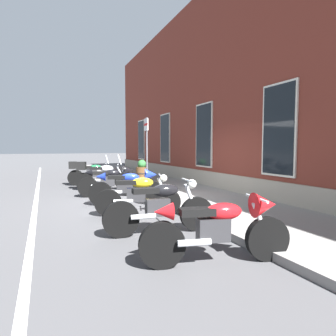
{
  "coord_description": "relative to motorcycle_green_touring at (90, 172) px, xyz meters",
  "views": [
    {
      "loc": [
        7.98,
        -2.96,
        1.63
      ],
      "look_at": [
        0.19,
        0.42,
        1.02
      ],
      "focal_mm": 30.83,
      "sensor_mm": 36.0,
      "label": 1
    }
  ],
  "objects": [
    {
      "name": "motorcycle_black_sport",
      "position": [
        3.21,
        0.21,
        0.01
      ],
      "size": [
        0.65,
        2.01,
        1.02
      ],
      "color": "black",
      "rests_on": "ground_plane"
    },
    {
      "name": "motorcycle_blue_sport",
      "position": [
        4.8,
        0.37,
        0.01
      ],
      "size": [
        0.84,
        2.07,
        1.03
      ],
      "color": "black",
      "rests_on": "ground_plane"
    },
    {
      "name": "barrel_planter",
      "position": [
        -0.11,
        2.37,
        -0.02
      ],
      "size": [
        0.59,
        0.59,
        0.91
      ],
      "color": "brown",
      "rests_on": "sidewalk"
    },
    {
      "name": "motorcycle_green_touring",
      "position": [
        0.0,
        0.0,
        0.0
      ],
      "size": [
        0.73,
        2.1,
        1.31
      ],
      "color": "black",
      "rests_on": "ground_plane"
    },
    {
      "name": "motorcycle_yellow_naked",
      "position": [
        6.12,
        0.23,
        -0.06
      ],
      "size": [
        0.81,
        2.0,
        0.98
      ],
      "color": "black",
      "rests_on": "ground_plane"
    },
    {
      "name": "motorcycle_black_naked",
      "position": [
        7.71,
        0.16,
        -0.05
      ],
      "size": [
        0.62,
        2.14,
        1.01
      ],
      "color": "black",
      "rests_on": "ground_plane"
    },
    {
      "name": "motorcycle_silver_touring",
      "position": [
        1.6,
        0.16,
        0.02
      ],
      "size": [
        0.92,
        2.07,
        1.37
      ],
      "color": "black",
      "rests_on": "ground_plane"
    },
    {
      "name": "lane_stripe",
      "position": [
        4.68,
        -2.09,
        -0.54
      ],
      "size": [
        33.67,
        0.12,
        0.01
      ],
      "primitive_type": "cube",
      "color": "silver",
      "rests_on": "ground_plane"
    },
    {
      "name": "brick_pub_facade",
      "position": [
        4.68,
        7.01,
        3.34
      ],
      "size": [
        27.67,
        6.03,
        7.78
      ],
      "color": "maroon",
      "rests_on": "ground_plane"
    },
    {
      "name": "parking_sign",
      "position": [
        2.75,
        1.61,
        1.24
      ],
      "size": [
        0.36,
        0.07,
        2.56
      ],
      "color": "#4C4C51",
      "rests_on": "sidewalk"
    },
    {
      "name": "ground_plane",
      "position": [
        4.68,
        1.11,
        -0.55
      ],
      "size": [
        140.0,
        140.0,
        0.0
      ],
      "primitive_type": "plane",
      "color": "#424244"
    },
    {
      "name": "sidewalk",
      "position": [
        4.68,
        2.58,
        -0.48
      ],
      "size": [
        33.67,
        2.93,
        0.14
      ],
      "primitive_type": "cube",
      "color": "slate",
      "rests_on": "ground_plane"
    },
    {
      "name": "motorcycle_red_sport",
      "position": [
        9.35,
        0.41,
        0.0
      ],
      "size": [
        0.76,
        2.14,
        1.0
      ],
      "color": "black",
      "rests_on": "ground_plane"
    }
  ]
}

